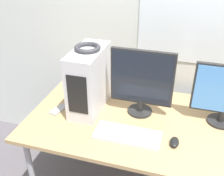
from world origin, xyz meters
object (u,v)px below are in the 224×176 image
(pc_tower, at_px, (89,80))
(cell_phone, at_px, (58,110))
(keyboard, at_px, (127,135))
(monitor_main, at_px, (142,81))
(mouse, at_px, (174,142))
(headphones, at_px, (88,48))

(pc_tower, height_order, cell_phone, pc_tower)
(pc_tower, distance_m, cell_phone, 0.32)
(keyboard, bearing_deg, cell_phone, 165.46)
(monitor_main, distance_m, keyboard, 0.37)
(pc_tower, distance_m, mouse, 0.70)
(headphones, distance_m, keyboard, 0.62)
(cell_phone, bearing_deg, mouse, 6.78)
(mouse, bearing_deg, monitor_main, 134.27)
(headphones, bearing_deg, keyboard, -35.98)
(headphones, xyz_separation_m, mouse, (0.63, -0.23, -0.45))
(pc_tower, height_order, mouse, pc_tower)
(mouse, height_order, cell_phone, mouse)
(pc_tower, height_order, keyboard, pc_tower)
(monitor_main, height_order, cell_phone, monitor_main)
(monitor_main, bearing_deg, cell_phone, -165.63)
(monitor_main, bearing_deg, keyboard, -94.27)
(monitor_main, relative_size, keyboard, 1.14)
(keyboard, distance_m, mouse, 0.29)
(pc_tower, distance_m, keyboard, 0.47)
(cell_phone, bearing_deg, monitor_main, 29.86)
(headphones, relative_size, monitor_main, 0.37)
(monitor_main, distance_m, cell_phone, 0.63)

